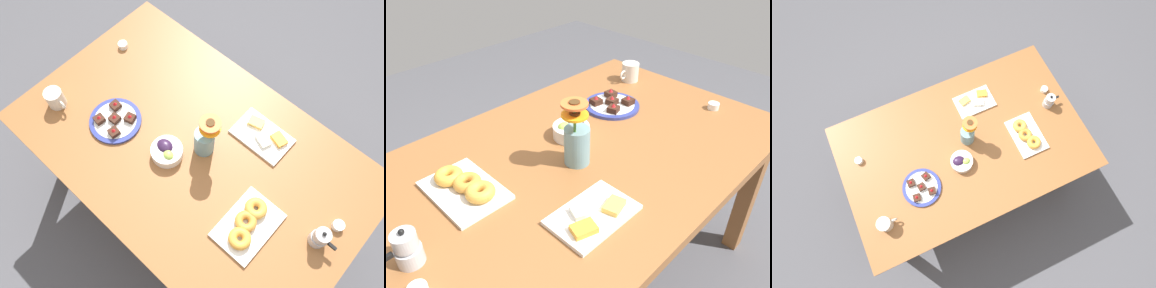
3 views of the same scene
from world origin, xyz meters
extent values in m
plane|color=#4C4C51|center=(0.00, 0.00, 0.00)|extent=(6.00, 6.00, 0.00)
cube|color=brown|center=(0.00, 0.00, 0.72)|extent=(1.60, 1.00, 0.04)
cube|color=brown|center=(-0.72, -0.42, 0.35)|extent=(0.07, 0.07, 0.70)
cube|color=brown|center=(-0.72, 0.42, 0.35)|extent=(0.07, 0.07, 0.70)
cube|color=brown|center=(0.72, 0.42, 0.35)|extent=(0.07, 0.07, 0.70)
cylinder|color=beige|center=(-0.63, -0.26, 0.79)|extent=(0.08, 0.08, 0.09)
cylinder|color=brown|center=(-0.63, -0.26, 0.83)|extent=(0.07, 0.07, 0.00)
torus|color=beige|center=(-0.58, -0.26, 0.79)|extent=(0.05, 0.01, 0.05)
cylinder|color=white|center=(-0.06, -0.10, 0.77)|extent=(0.14, 0.14, 0.05)
ellipsoid|color=#2D1938|center=(-0.08, -0.09, 0.79)|extent=(0.08, 0.06, 0.04)
ellipsoid|color=#9EC14C|center=(-0.04, -0.11, 0.79)|extent=(0.05, 0.04, 0.04)
cube|color=white|center=(0.20, 0.26, 0.75)|extent=(0.26, 0.17, 0.01)
cube|color=#EFB74C|center=(0.14, 0.29, 0.76)|extent=(0.08, 0.07, 0.02)
cube|color=white|center=(0.22, 0.24, 0.76)|extent=(0.08, 0.07, 0.02)
cube|color=orange|center=(0.27, 0.29, 0.76)|extent=(0.08, 0.07, 0.02)
cube|color=white|center=(0.41, -0.11, 0.75)|extent=(0.19, 0.28, 0.01)
torus|color=gold|center=(0.42, -0.18, 0.77)|extent=(0.09, 0.09, 0.04)
torus|color=orange|center=(0.39, -0.11, 0.77)|extent=(0.11, 0.11, 0.03)
torus|color=gold|center=(0.39, -0.04, 0.77)|extent=(0.09, 0.09, 0.04)
cylinder|color=white|center=(-0.66, 0.19, 0.75)|extent=(0.05, 0.05, 0.03)
cylinder|color=#C68923|center=(-0.66, 0.19, 0.76)|extent=(0.04, 0.04, 0.01)
cylinder|color=white|center=(0.68, 0.14, 0.75)|extent=(0.05, 0.05, 0.03)
cylinder|color=maroon|center=(0.68, 0.14, 0.76)|extent=(0.04, 0.04, 0.01)
cylinder|color=navy|center=(-0.36, -0.14, 0.75)|extent=(0.24, 0.24, 0.01)
cylinder|color=white|center=(-0.36, -0.14, 0.75)|extent=(0.20, 0.20, 0.01)
cube|color=#381E14|center=(-0.41, -0.09, 0.77)|extent=(0.05, 0.05, 0.02)
cone|color=red|center=(-0.41, -0.09, 0.79)|extent=(0.02, 0.02, 0.01)
cube|color=#381E14|center=(-0.31, -0.09, 0.77)|extent=(0.05, 0.05, 0.02)
cone|color=red|center=(-0.31, -0.09, 0.79)|extent=(0.02, 0.02, 0.01)
cube|color=#381E14|center=(-0.41, -0.19, 0.77)|extent=(0.05, 0.05, 0.02)
cone|color=red|center=(-0.41, -0.19, 0.79)|extent=(0.02, 0.02, 0.01)
cube|color=#381E14|center=(-0.31, -0.19, 0.77)|extent=(0.05, 0.05, 0.02)
cone|color=red|center=(-0.31, -0.19, 0.79)|extent=(0.02, 0.02, 0.01)
cube|color=#381E14|center=(-0.36, -0.14, 0.77)|extent=(0.05, 0.05, 0.02)
cone|color=red|center=(-0.36, -0.14, 0.79)|extent=(0.02, 0.02, 0.01)
cylinder|color=#6B939E|center=(0.04, 0.04, 0.81)|extent=(0.09, 0.09, 0.14)
cylinder|color=#3D702D|center=(0.06, 0.04, 0.93)|extent=(0.01, 0.01, 0.10)
cylinder|color=orange|center=(0.06, 0.04, 0.98)|extent=(0.09, 0.09, 0.01)
cylinder|color=#472D14|center=(0.06, 0.04, 0.99)|extent=(0.04, 0.04, 0.01)
cylinder|color=#3D702D|center=(0.06, 0.04, 0.91)|extent=(0.01, 0.01, 0.06)
cylinder|color=orange|center=(0.06, 0.04, 0.94)|extent=(0.09, 0.09, 0.01)
cylinder|color=#472D14|center=(0.06, 0.04, 0.95)|extent=(0.04, 0.04, 0.01)
cylinder|color=#B7B7BC|center=(0.65, 0.03, 0.77)|extent=(0.07, 0.07, 0.05)
cylinder|color=#B7B7BC|center=(0.65, 0.03, 0.79)|extent=(0.05, 0.05, 0.01)
cylinder|color=#B7B7BC|center=(0.65, 0.03, 0.82)|extent=(0.06, 0.06, 0.04)
sphere|color=black|center=(0.65, 0.03, 0.85)|extent=(0.02, 0.02, 0.02)
cube|color=black|center=(0.70, 0.03, 0.80)|extent=(0.04, 0.01, 0.01)
camera|label=1|loc=(0.49, -0.54, 2.26)|focal=35.00mm
camera|label=2|loc=(0.79, 0.78, 1.54)|focal=35.00mm
camera|label=3|loc=(-0.26, -0.56, 2.61)|focal=28.00mm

